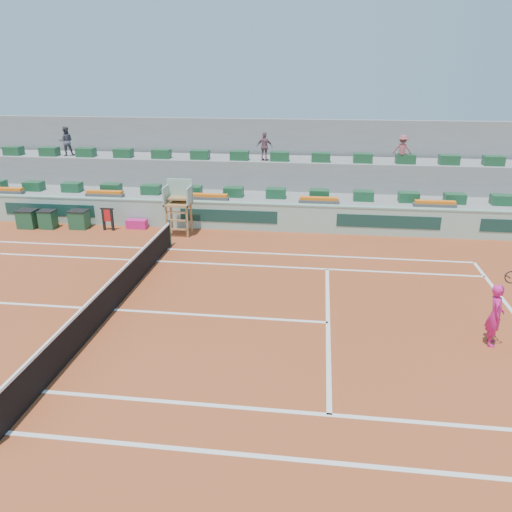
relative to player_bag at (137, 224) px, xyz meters
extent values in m
plane|color=#903B1C|center=(2.20, -8.06, -0.20)|extent=(90.00, 90.00, 0.00)
cube|color=gray|center=(2.20, 2.64, 0.40)|extent=(36.00, 4.00, 1.20)
cube|color=gray|center=(2.20, 4.24, 1.10)|extent=(36.00, 2.40, 2.60)
cube|color=gray|center=(2.20, 5.84, 2.00)|extent=(36.00, 0.40, 4.40)
cube|color=#D61B7A|center=(0.00, 0.00, 0.00)|extent=(0.92, 0.41, 0.41)
imported|color=#474753|center=(-4.90, 3.81, 3.14)|extent=(0.88, 0.80, 1.48)
imported|color=#7D535F|center=(5.46, 3.52, 3.08)|extent=(0.86, 0.52, 1.37)
imported|color=#964B4F|center=(11.98, 3.46, 3.07)|extent=(0.96, 0.68, 1.36)
cube|color=white|center=(2.20, -13.55, -0.20)|extent=(23.77, 0.12, 0.01)
cube|color=white|center=(2.20, -2.58, -0.20)|extent=(23.77, 0.12, 0.01)
cube|color=white|center=(2.20, -12.18, -0.20)|extent=(23.77, 0.12, 0.01)
cube|color=white|center=(2.20, -3.95, -0.20)|extent=(23.77, 0.12, 0.01)
cube|color=white|center=(8.60, -8.06, -0.20)|extent=(0.12, 8.23, 0.01)
cube|color=white|center=(2.20, -8.06, -0.20)|extent=(12.80, 0.12, 0.01)
cube|color=black|center=(2.20, -8.06, 0.26)|extent=(0.03, 11.87, 0.92)
cube|color=white|center=(2.20, -8.06, 0.75)|extent=(0.06, 11.87, 0.07)
cylinder|color=#1F4838|center=(2.20, -2.13, 0.35)|extent=(0.10, 0.10, 1.10)
cube|color=#91B7A5|center=(2.20, 0.44, 0.40)|extent=(36.00, 0.30, 1.20)
cube|color=#78A08C|center=(2.20, 0.44, 1.03)|extent=(36.00, 0.34, 0.06)
cube|color=#14372F|center=(-4.30, 0.28, 0.45)|extent=(4.40, 0.02, 0.56)
cube|color=#14372F|center=(4.20, 0.28, 0.45)|extent=(4.40, 0.02, 0.56)
cube|color=#14372F|center=(11.20, 0.28, 0.45)|extent=(4.40, 0.02, 0.56)
cube|color=olive|center=(1.75, -1.01, 0.47)|extent=(0.08, 0.08, 1.35)
cube|color=olive|center=(2.65, -1.01, 0.47)|extent=(0.08, 0.08, 1.35)
cube|color=olive|center=(1.75, -0.31, 0.47)|extent=(0.08, 0.08, 1.35)
cube|color=olive|center=(2.65, -0.31, 0.47)|extent=(0.08, 0.08, 1.35)
cube|color=olive|center=(2.20, -0.66, 1.19)|extent=(1.10, 0.90, 0.08)
cube|color=#91B7A5|center=(2.20, -0.28, 1.70)|extent=(1.10, 0.08, 1.00)
cube|color=#91B7A5|center=(1.68, -0.66, 1.55)|extent=(0.06, 0.90, 0.80)
cube|color=#91B7A5|center=(2.72, -0.66, 1.55)|extent=(0.06, 0.90, 0.80)
cube|color=olive|center=(2.20, -0.56, 1.43)|extent=(0.80, 0.60, 0.08)
cube|color=olive|center=(2.20, -1.01, 0.15)|extent=(0.90, 0.08, 0.06)
cube|color=olive|center=(2.20, -1.01, 0.55)|extent=(0.90, 0.08, 0.06)
cube|color=olive|center=(2.20, -1.01, 0.90)|extent=(0.90, 0.08, 0.06)
cube|color=#194B2A|center=(-5.80, 1.74, 1.22)|extent=(0.90, 0.60, 0.44)
cube|color=#194B2A|center=(-3.80, 1.74, 1.22)|extent=(0.90, 0.60, 0.44)
cube|color=#194B2A|center=(-1.80, 1.74, 1.22)|extent=(0.90, 0.60, 0.44)
cube|color=#194B2A|center=(0.20, 1.74, 1.22)|extent=(0.90, 0.60, 0.44)
cube|color=#194B2A|center=(2.20, 1.74, 1.22)|extent=(0.90, 0.60, 0.44)
cube|color=#194B2A|center=(4.20, 1.74, 1.22)|extent=(0.90, 0.60, 0.44)
cube|color=#194B2A|center=(6.20, 1.74, 1.22)|extent=(0.90, 0.60, 0.44)
cube|color=#194B2A|center=(8.20, 1.74, 1.22)|extent=(0.90, 0.60, 0.44)
cube|color=#194B2A|center=(10.20, 1.74, 1.22)|extent=(0.90, 0.60, 0.44)
cube|color=#194B2A|center=(12.20, 1.74, 1.22)|extent=(0.90, 0.60, 0.44)
cube|color=#194B2A|center=(14.20, 1.74, 1.22)|extent=(0.90, 0.60, 0.44)
cube|color=#194B2A|center=(16.20, 1.74, 1.22)|extent=(0.90, 0.60, 0.44)
cube|color=#194B2A|center=(-7.80, 3.64, 2.62)|extent=(0.90, 0.60, 0.44)
cube|color=#194B2A|center=(-5.80, 3.64, 2.62)|extent=(0.90, 0.60, 0.44)
cube|color=#194B2A|center=(-3.80, 3.64, 2.62)|extent=(0.90, 0.60, 0.44)
cube|color=#194B2A|center=(-1.80, 3.64, 2.62)|extent=(0.90, 0.60, 0.44)
cube|color=#194B2A|center=(0.20, 3.64, 2.62)|extent=(0.90, 0.60, 0.44)
cube|color=#194B2A|center=(2.20, 3.64, 2.62)|extent=(0.90, 0.60, 0.44)
cube|color=#194B2A|center=(4.20, 3.64, 2.62)|extent=(0.90, 0.60, 0.44)
cube|color=#194B2A|center=(6.20, 3.64, 2.62)|extent=(0.90, 0.60, 0.44)
cube|color=#194B2A|center=(8.20, 3.64, 2.62)|extent=(0.90, 0.60, 0.44)
cube|color=#194B2A|center=(10.20, 3.64, 2.62)|extent=(0.90, 0.60, 0.44)
cube|color=#194B2A|center=(12.20, 3.64, 2.62)|extent=(0.90, 0.60, 0.44)
cube|color=#194B2A|center=(14.20, 3.64, 2.62)|extent=(0.90, 0.60, 0.44)
cube|color=#194B2A|center=(16.20, 3.64, 2.62)|extent=(0.90, 0.60, 0.44)
cube|color=#505050|center=(-6.80, 0.94, 1.08)|extent=(1.80, 0.36, 0.16)
cube|color=orange|center=(-6.80, 0.94, 1.22)|extent=(1.70, 0.32, 0.12)
cube|color=#505050|center=(-1.80, 0.94, 1.08)|extent=(1.80, 0.36, 0.16)
cube|color=orange|center=(-1.80, 0.94, 1.22)|extent=(1.70, 0.32, 0.12)
cube|color=#505050|center=(3.20, 0.94, 1.08)|extent=(1.80, 0.36, 0.16)
cube|color=orange|center=(3.20, 0.94, 1.22)|extent=(1.70, 0.32, 0.12)
cube|color=#505050|center=(8.20, 0.94, 1.08)|extent=(1.80, 0.36, 0.16)
cube|color=orange|center=(8.20, 0.94, 1.22)|extent=(1.70, 0.32, 0.12)
cube|color=#505050|center=(13.20, 0.94, 1.08)|extent=(1.80, 0.36, 0.16)
cube|color=orange|center=(13.20, 0.94, 1.22)|extent=(1.70, 0.32, 0.12)
cube|color=#18492C|center=(-2.59, -0.31, 0.20)|extent=(0.77, 0.66, 0.80)
cube|color=black|center=(-2.59, -0.31, 0.62)|extent=(0.82, 0.71, 0.04)
cube|color=#18492C|center=(-4.01, -0.49, 0.20)|extent=(0.67, 0.58, 0.80)
cube|color=black|center=(-4.01, -0.49, 0.62)|extent=(0.71, 0.61, 0.04)
cube|color=#18492C|center=(-4.96, -0.52, 0.20)|extent=(0.80, 0.69, 0.80)
cube|color=black|center=(-4.96, -0.52, 0.62)|extent=(0.85, 0.73, 0.04)
cube|color=black|center=(-1.36, -0.44, 0.30)|extent=(0.10, 0.10, 1.00)
cube|color=black|center=(-0.96, -0.44, 0.30)|extent=(0.10, 0.10, 1.00)
cube|color=black|center=(-1.16, -0.44, 0.80)|extent=(0.61, 0.08, 0.06)
cube|color=red|center=(-1.16, -0.46, 0.50)|extent=(0.45, 0.04, 0.56)
imported|color=#D61B7A|center=(12.85, -8.68, 0.64)|extent=(0.51, 0.68, 1.68)
cylinder|color=black|center=(12.85, -8.98, 1.85)|extent=(0.03, 0.35, 0.09)
torus|color=black|center=(12.85, -9.20, 1.92)|extent=(0.31, 0.08, 0.31)
camera|label=1|loc=(8.16, -20.92, 6.58)|focal=35.00mm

